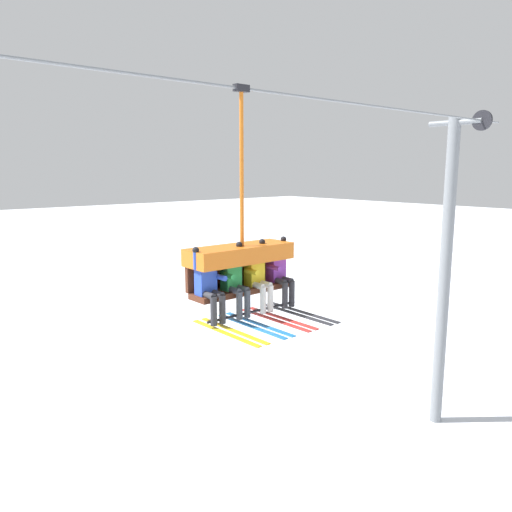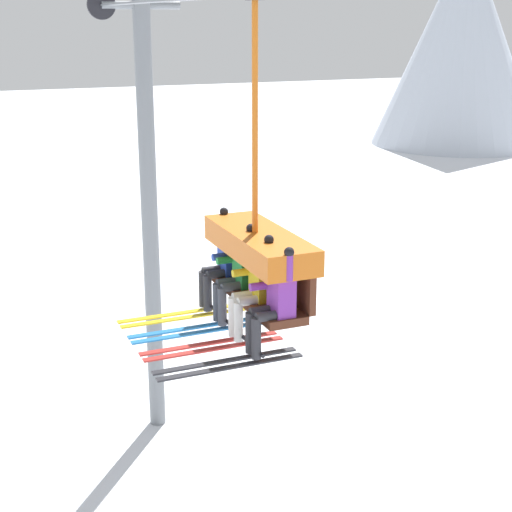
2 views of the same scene
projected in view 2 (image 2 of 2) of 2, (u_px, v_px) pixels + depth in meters
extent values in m
cone|color=silver|center=(462.00, 42.00, 56.84)|extent=(12.55, 12.55, 14.79)
cylinder|color=slate|center=(150.00, 227.00, 17.00)|extent=(0.36, 0.36, 9.48)
cylinder|color=slate|center=(141.00, 5.00, 15.67)|extent=(0.16, 1.60, 0.16)
cylinder|color=black|center=(101.00, 5.00, 15.37)|extent=(0.08, 0.56, 0.56)
cube|color=#512819|center=(255.00, 296.00, 9.50)|extent=(1.99, 0.48, 0.10)
cube|color=#512819|center=(276.00, 272.00, 9.52)|extent=(1.99, 0.08, 0.45)
cube|color=#D16619|center=(260.00, 244.00, 9.33)|extent=(2.03, 0.68, 0.30)
cylinder|color=black|center=(231.00, 325.00, 9.48)|extent=(1.99, 0.04, 0.04)
cylinder|color=#D16619|center=(255.00, 121.00, 8.89)|extent=(0.07, 0.07, 2.62)
cube|color=#2847B7|center=(229.00, 254.00, 10.11)|extent=(0.32, 0.22, 0.52)
sphere|color=#284C93|center=(229.00, 227.00, 10.01)|extent=(0.22, 0.22, 0.22)
ellipsoid|color=black|center=(222.00, 228.00, 9.97)|extent=(0.17, 0.04, 0.08)
cylinder|color=#2D2D33|center=(215.00, 270.00, 10.19)|extent=(0.11, 0.34, 0.11)
cylinder|color=#2D2D33|center=(220.00, 274.00, 10.04)|extent=(0.11, 0.34, 0.11)
cylinder|color=#2D2D33|center=(203.00, 289.00, 10.20)|extent=(0.11, 0.11, 0.48)
cylinder|color=#2D2D33|center=(208.00, 293.00, 10.04)|extent=(0.11, 0.11, 0.48)
cube|color=gold|center=(182.00, 313.00, 10.17)|extent=(0.09, 1.70, 0.02)
cube|color=gold|center=(186.00, 317.00, 10.02)|extent=(0.09, 1.70, 0.02)
cylinder|color=#2847B7|center=(224.00, 224.00, 10.18)|extent=(0.09, 0.09, 0.30)
sphere|color=black|center=(224.00, 212.00, 10.13)|extent=(0.11, 0.11, 0.11)
cylinder|color=#2847B7|center=(224.00, 256.00, 9.88)|extent=(0.09, 0.30, 0.09)
cube|color=#23843D|center=(245.00, 266.00, 9.64)|extent=(0.32, 0.22, 0.52)
sphere|color=#284C93|center=(245.00, 238.00, 9.54)|extent=(0.22, 0.22, 0.22)
ellipsoid|color=black|center=(237.00, 238.00, 9.50)|extent=(0.17, 0.04, 0.08)
cylinder|color=#3D424C|center=(230.00, 282.00, 9.72)|extent=(0.11, 0.34, 0.11)
cylinder|color=#3D424C|center=(235.00, 286.00, 9.56)|extent=(0.11, 0.34, 0.11)
cylinder|color=#3D424C|center=(217.00, 302.00, 9.73)|extent=(0.11, 0.11, 0.48)
cylinder|color=#3D424C|center=(222.00, 307.00, 9.57)|extent=(0.11, 0.11, 0.48)
cube|color=#1E6BB2|center=(195.00, 327.00, 9.70)|extent=(0.09, 1.70, 0.02)
cube|color=#1E6BB2|center=(200.00, 332.00, 9.54)|extent=(0.09, 1.70, 0.02)
cylinder|color=#23843D|center=(228.00, 260.00, 9.74)|extent=(0.09, 0.30, 0.09)
cylinder|color=#23843D|center=(251.00, 242.00, 9.37)|extent=(0.09, 0.09, 0.30)
sphere|color=black|center=(251.00, 228.00, 9.32)|extent=(0.11, 0.11, 0.11)
cube|color=yellow|center=(262.00, 278.00, 9.17)|extent=(0.32, 0.22, 0.52)
sphere|color=#284C93|center=(262.00, 249.00, 9.06)|extent=(0.22, 0.22, 0.22)
ellipsoid|color=black|center=(254.00, 250.00, 9.02)|extent=(0.17, 0.04, 0.08)
cylinder|color=silver|center=(246.00, 296.00, 9.25)|extent=(0.11, 0.34, 0.11)
cylinder|color=silver|center=(252.00, 300.00, 9.09)|extent=(0.11, 0.34, 0.11)
cylinder|color=silver|center=(233.00, 317.00, 9.25)|extent=(0.11, 0.11, 0.48)
cylinder|color=silver|center=(238.00, 322.00, 9.10)|extent=(0.11, 0.11, 0.48)
cube|color=#B22823|center=(210.00, 343.00, 9.23)|extent=(0.09, 1.70, 0.02)
cube|color=#B22823|center=(215.00, 349.00, 9.07)|extent=(0.09, 1.70, 0.02)
cylinder|color=yellow|center=(244.00, 272.00, 9.26)|extent=(0.09, 0.30, 0.09)
cylinder|color=yellow|center=(269.00, 254.00, 8.90)|extent=(0.09, 0.09, 0.30)
sphere|color=black|center=(269.00, 240.00, 8.85)|extent=(0.11, 0.11, 0.11)
cube|color=purple|center=(281.00, 293.00, 8.69)|extent=(0.32, 0.22, 0.52)
sphere|color=#284C93|center=(282.00, 262.00, 8.59)|extent=(0.22, 0.22, 0.22)
ellipsoid|color=black|center=(273.00, 263.00, 8.55)|extent=(0.17, 0.04, 0.08)
cylinder|color=#2D2D33|center=(264.00, 311.00, 8.77)|extent=(0.11, 0.34, 0.11)
cylinder|color=#2D2D33|center=(271.00, 316.00, 8.62)|extent=(0.11, 0.34, 0.11)
cylinder|color=#2D2D33|center=(250.00, 333.00, 8.78)|extent=(0.11, 0.11, 0.48)
cylinder|color=#2D2D33|center=(256.00, 338.00, 8.62)|extent=(0.11, 0.11, 0.48)
cube|color=#232328|center=(226.00, 361.00, 8.75)|extent=(0.09, 1.70, 0.02)
cube|color=#232328|center=(231.00, 367.00, 8.60)|extent=(0.09, 1.70, 0.02)
cylinder|color=purple|center=(262.00, 286.00, 8.79)|extent=(0.09, 0.30, 0.09)
cylinder|color=purple|center=(289.00, 267.00, 8.43)|extent=(0.09, 0.09, 0.30)
sphere|color=black|center=(289.00, 252.00, 8.38)|extent=(0.11, 0.11, 0.11)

